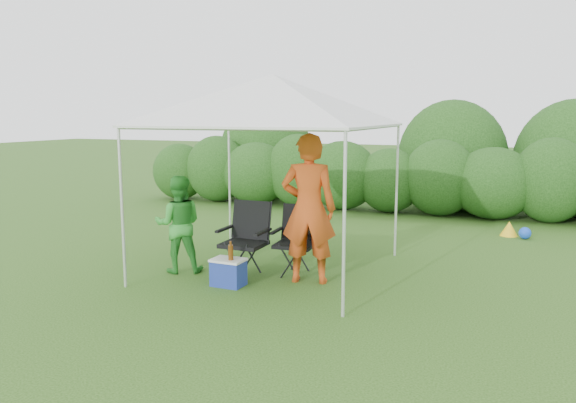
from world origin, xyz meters
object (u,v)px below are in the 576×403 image
at_px(chair_right, 297,235).
at_px(cooler, 228,272).
at_px(canopy, 273,101).
at_px(woman, 179,224).
at_px(man, 309,209).
at_px(chair_left, 247,234).

xyz_separation_m(chair_right, cooler, (-0.64, -0.92, -0.37)).
xyz_separation_m(canopy, woman, (-1.23, -0.60, -1.76)).
bearing_deg(canopy, man, -28.79).
distance_m(chair_right, woman, 1.72).
relative_size(canopy, chair_left, 2.96).
height_order(chair_left, cooler, chair_left).
bearing_deg(chair_right, canopy, 173.87).
height_order(chair_left, woman, woman).
bearing_deg(cooler, man, 33.47).
xyz_separation_m(canopy, man, (0.68, -0.37, -1.45)).
xyz_separation_m(man, woman, (-1.91, -0.23, -0.31)).
bearing_deg(woman, man, 158.80).
xyz_separation_m(chair_left, woman, (-0.98, -0.23, 0.11)).
relative_size(chair_left, cooler, 2.34).
relative_size(chair_left, man, 0.52).
xyz_separation_m(canopy, cooler, (-0.25, -0.94, -2.28)).
height_order(canopy, chair_right, canopy).
bearing_deg(chair_left, chair_right, 28.89).
height_order(canopy, woman, canopy).
distance_m(chair_left, man, 1.02).
relative_size(woman, cooler, 3.14).
bearing_deg(woman, chair_right, 171.67).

